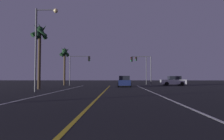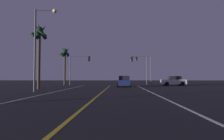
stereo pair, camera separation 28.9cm
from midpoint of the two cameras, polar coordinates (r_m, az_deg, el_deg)
lane_edge_right at (r=14.49m, az=14.73°, el=-7.85°), size 0.16×39.42×0.01m
lane_edge_left at (r=15.49m, az=-22.60°, el=-7.39°), size 0.16×39.42×0.01m
lane_center_divider at (r=14.22m, az=-4.59°, el=-8.03°), size 0.16×39.42×0.01m
car_crossing_side at (r=36.23m, az=17.66°, el=-3.14°), size 4.30×2.02×1.70m
car_ahead_far at (r=29.77m, az=3.38°, el=-3.45°), size 2.02×4.30×1.70m
traffic_light_near_right at (r=34.59m, az=8.39°, el=1.90°), size 3.71×0.36×5.25m
traffic_light_near_left at (r=35.09m, az=-9.84°, el=1.99°), size 3.81×0.36×5.36m
traffic_light_far_right at (r=40.15m, az=8.55°, el=1.86°), size 2.39×0.36×5.91m
street_lamp_left_mid at (r=20.70m, az=-20.90°, el=8.68°), size 2.29×0.44×8.42m
palm_tree_left_mid at (r=25.61m, az=-21.12°, el=9.40°), size 2.24×2.22×8.26m
palm_tree_left_far at (r=36.89m, az=-14.22°, el=4.54°), size 2.18×2.20×7.23m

